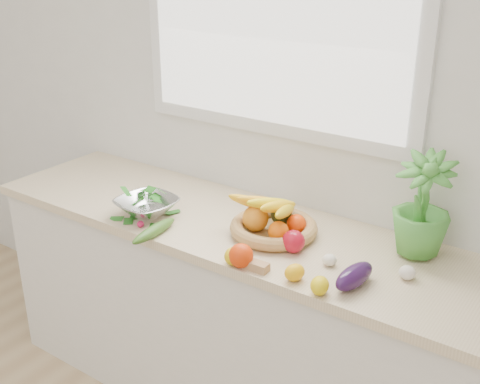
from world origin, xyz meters
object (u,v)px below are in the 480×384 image
Objects in this scene: cucumber at (154,231)px; colander_with_spinach at (147,203)px; apple at (293,241)px; eggplant at (354,276)px; potted_herb at (422,204)px; fruit_basket at (273,222)px.

colander_with_spinach is (-0.15, 0.12, 0.04)m from cucumber.
cucumber is 0.95× the size of colander_with_spinach.
colander_with_spinach is (-0.65, -0.08, 0.02)m from apple.
eggplant is at bearing -17.60° from apple.
eggplant is at bearing -105.77° from potted_herb.
eggplant is 0.72× the size of colander_with_spinach.
potted_herb is 0.56m from fruit_basket.
apple is at bearing -147.78° from potted_herb.
potted_herb is (0.09, 0.33, 0.16)m from eggplant.
colander_with_spinach is (-0.51, -0.16, 0.01)m from fruit_basket.
potted_herb is 0.83× the size of fruit_basket.
potted_herb reaches higher than eggplant.
eggplant is 0.42× the size of fruit_basket.
apple is at bearing -29.64° from fruit_basket.
apple is 0.19× the size of fruit_basket.
colander_with_spinach is (-1.03, -0.32, -0.14)m from potted_herb.
apple reaches higher than eggplant.
cucumber is 0.19m from colander_with_spinach.
fruit_basket is 0.54m from colander_with_spinach.
colander_with_spinach is at bearing 141.34° from cucumber.
fruit_basket reaches higher than cucumber.
apple is 0.32× the size of colander_with_spinach.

